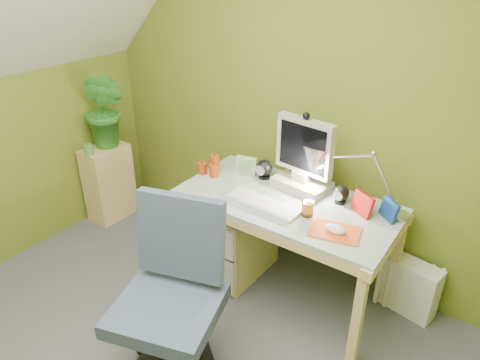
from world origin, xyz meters
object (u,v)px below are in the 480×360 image
Objects in this scene: potted_plant at (105,110)px; desk at (284,248)px; task_chair at (167,306)px; radiator at (408,286)px; monitor at (305,149)px; desk_lamp at (377,168)px; side_ledge at (109,182)px.

desk is at bearing -0.06° from potted_plant.
task_chair reaches higher than desk.
task_chair reaches higher than radiator.
monitor reaches higher than task_chair.
radiator is at bearing 23.47° from desk_lamp.
radiator is (0.72, 0.14, -0.80)m from monitor.
desk_lamp reaches higher than desk.
task_chair is at bearing -31.26° from potted_plant.
monitor is 0.85× the size of side_ledge.
desk_lamp is at bearing 6.15° from side_ledge.
desk_lamp is 0.85m from radiator.
side_ledge is 1.77× the size of radiator.
desk_lamp is at bearing 45.04° from task_chair.
desk_lamp reaches higher than potted_plant.
potted_plant is at bearing 60.84° from side_ledge.
desk_lamp is at bearing 6.16° from monitor.
monitor is 1.08m from radiator.
monitor is 1.51× the size of radiator.
desk_lamp is (0.45, 0.18, 0.62)m from desk.
desk is at bearing -146.60° from radiator.
desk_lamp reaches higher than monitor.
side_ledge is at bearing -166.05° from monitor.
potted_plant reaches higher than desk.
desk is 2.16× the size of potted_plant.
monitor is at bearing 7.79° from side_ledge.
monitor is 1.81m from side_ledge.
side_ledge is 2.42m from radiator.
desk_lamp is 2.10m from potted_plant.
monitor reaches higher than desk.
side_ledge is (-1.67, -0.23, -0.66)m from monitor.
task_chair is (1.56, -0.88, 0.19)m from side_ledge.
potted_plant reaches higher than side_ledge.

